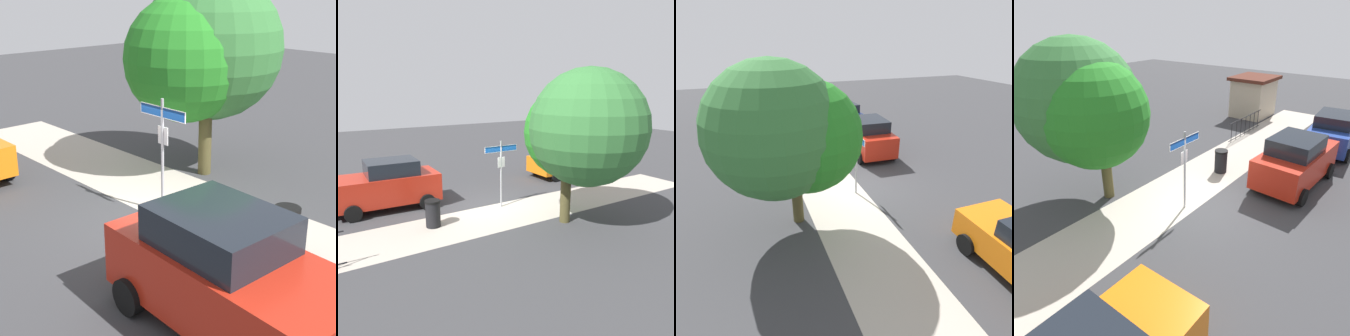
# 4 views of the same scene
# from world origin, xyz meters

# --- Properties ---
(ground_plane) EXTENTS (60.00, 60.00, 0.00)m
(ground_plane) POSITION_xyz_m (0.00, 0.00, 0.00)
(ground_plane) COLOR #38383A
(sidewalk_strip) EXTENTS (24.00, 2.60, 0.00)m
(sidewalk_strip) POSITION_xyz_m (2.00, 1.30, 0.00)
(sidewalk_strip) COLOR #AEA496
(sidewalk_strip) RESTS_ON ground_plane
(street_sign) EXTENTS (1.48, 0.07, 2.76)m
(street_sign) POSITION_xyz_m (-0.39, 0.40, 1.94)
(street_sign) COLOR #9EA0A5
(street_sign) RESTS_ON ground_plane
(shade_tree) EXTENTS (4.05, 4.65, 5.53)m
(shade_tree) POSITION_xyz_m (-1.97, 3.30, 3.41)
(shade_tree) COLOR #494324
(shade_tree) RESTS_ON ground_plane
(car_red) EXTENTS (4.18, 2.20, 2.00)m
(car_red) POSITION_xyz_m (3.61, -1.90, 1.00)
(car_red) COLOR #B12313
(car_red) RESTS_ON ground_plane
(trash_bin) EXTENTS (0.55, 0.55, 0.98)m
(trash_bin) POSITION_xyz_m (2.76, 0.90, 0.49)
(trash_bin) COLOR black
(trash_bin) RESTS_ON ground_plane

